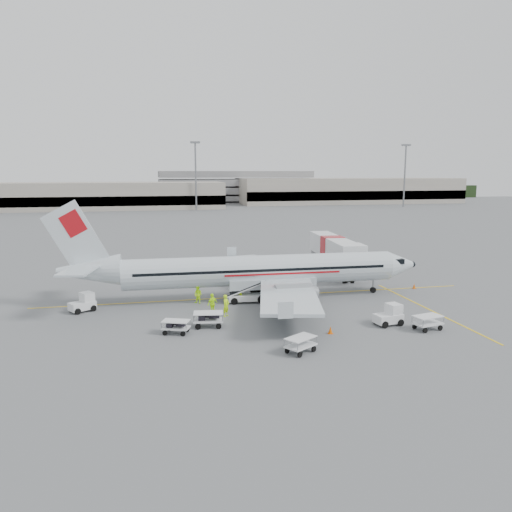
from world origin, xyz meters
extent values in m
plane|color=#56595B|center=(0.00, 0.00, 0.00)|extent=(360.00, 360.00, 0.00)
cube|color=yellow|center=(0.00, 0.00, 0.01)|extent=(44.00, 0.20, 0.01)
cube|color=yellow|center=(14.00, -8.00, 0.01)|extent=(0.20, 20.00, 0.01)
cone|color=#E75702|center=(16.98, -0.27, 0.28)|extent=(0.35, 0.35, 0.57)
cone|color=#E75702|center=(6.85, 17.39, 0.28)|extent=(0.34, 0.34, 0.56)
cone|color=#E75702|center=(2.71, -12.76, 0.30)|extent=(0.37, 0.37, 0.60)
imported|color=#AAE00E|center=(-4.48, -6.34, 0.96)|extent=(0.82, 0.82, 1.92)
imported|color=#AAE00E|center=(-6.43, -1.50, 0.84)|extent=(1.04, 1.02, 1.69)
imported|color=#AAE00E|center=(-2.28, -1.69, 0.80)|extent=(0.61, 1.05, 1.61)
imported|color=#AAE00E|center=(-5.56, -5.48, 0.95)|extent=(1.17, 1.03, 1.90)
camera|label=1|loc=(-10.86, -47.91, 12.39)|focal=35.00mm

